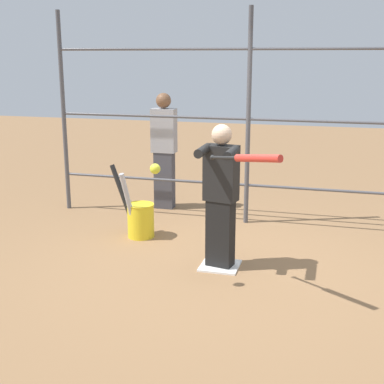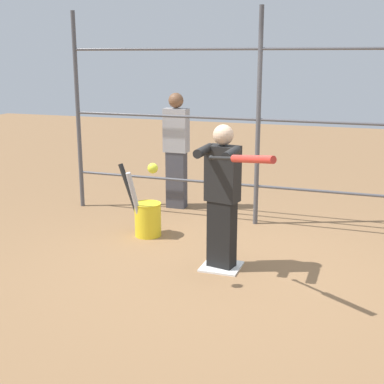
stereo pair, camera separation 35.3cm
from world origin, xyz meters
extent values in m
plane|color=olive|center=(0.00, 0.00, 0.00)|extent=(24.00, 24.00, 0.00)
cube|color=white|center=(0.00, 0.00, 0.01)|extent=(0.40, 0.40, 0.02)
cylinder|color=#4C4C51|center=(0.00, -1.60, 1.38)|extent=(0.06, 0.06, 2.75)
cylinder|color=#4C4C51|center=(2.61, -1.60, 1.38)|extent=(0.06, 0.06, 2.75)
cylinder|color=#4C4C51|center=(0.00, -1.60, 0.51)|extent=(5.21, 0.04, 0.04)
cylinder|color=#4C4C51|center=(0.00, -1.60, 1.38)|extent=(5.21, 0.04, 0.04)
cylinder|color=#4C4C51|center=(0.00, -1.60, 2.24)|extent=(5.21, 0.04, 0.04)
cube|color=black|center=(0.00, 0.00, 0.36)|extent=(0.30, 0.22, 0.73)
cube|color=black|center=(0.00, 0.00, 1.01)|extent=(0.36, 0.25, 0.57)
sphere|color=beige|center=(0.00, 0.00, 1.40)|extent=(0.21, 0.21, 0.21)
cylinder|color=black|center=(-0.15, 0.23, 1.27)|extent=(0.09, 0.40, 0.09)
cylinder|color=black|center=(0.15, 0.17, 1.27)|extent=(0.09, 0.40, 0.09)
sphere|color=black|center=(0.00, 0.40, 1.25)|extent=(0.05, 0.05, 0.05)
cylinder|color=black|center=(-0.14, 0.51, 1.27)|extent=(0.30, 0.24, 0.08)
cylinder|color=red|center=(-0.48, 0.78, 1.33)|extent=(0.46, 0.38, 0.14)
sphere|color=yellow|center=(0.46, 0.70, 1.17)|extent=(0.10, 0.10, 0.10)
cylinder|color=yellow|center=(1.14, -0.68, 0.21)|extent=(0.32, 0.32, 0.41)
torus|color=yellow|center=(1.14, -0.68, 0.41)|extent=(0.34, 0.34, 0.01)
cylinder|color=#B2B2B7|center=(1.23, -0.55, 0.43)|extent=(0.19, 0.25, 0.80)
cylinder|color=black|center=(1.36, -0.71, 0.46)|extent=(0.37, 0.10, 0.85)
cube|color=#3F3F47|center=(1.26, -1.99, 0.41)|extent=(0.27, 0.17, 0.82)
cube|color=#99999E|center=(1.26, -1.99, 1.13)|extent=(0.34, 0.19, 0.62)
sphere|color=brown|center=(1.26, -1.99, 1.55)|extent=(0.21, 0.21, 0.21)
camera|label=1|loc=(-1.10, 5.16, 2.17)|focal=50.00mm
camera|label=2|loc=(-1.44, 5.05, 2.17)|focal=50.00mm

